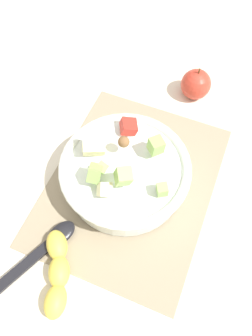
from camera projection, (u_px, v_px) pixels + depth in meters
ground_plane at (131, 185)px, 0.66m from camera, size 2.40×2.40×0.00m
placemat at (131, 184)px, 0.66m from camera, size 0.40×0.31×0.01m
salad_bowl at (126, 170)px, 0.63m from camera, size 0.24×0.24×0.12m
serving_spoon at (43, 249)px, 0.58m from camera, size 0.20×0.11×0.01m
whole_apple at (196, 84)px, 0.75m from camera, size 0.07×0.07×0.08m
banana_whole at (57, 272)px, 0.56m from camera, size 0.15×0.10×0.04m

